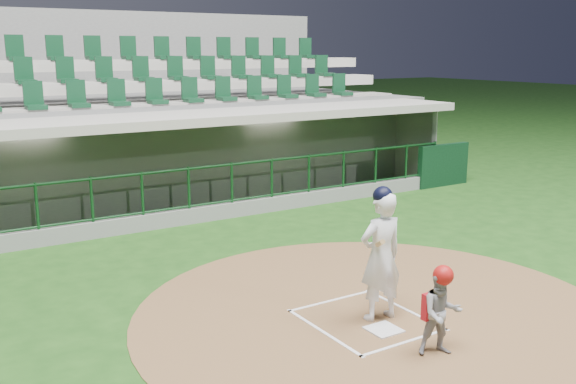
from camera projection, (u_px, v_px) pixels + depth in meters
The scene contains 8 objects.
ground at pixel (353, 314), 9.48m from camera, with size 120.00×120.00×0.00m, color #184012.
dirt_circle at pixel (377, 314), 9.47m from camera, with size 7.20×7.20×0.01m, color brown.
home_plate at pixel (384, 330), 8.90m from camera, with size 0.43×0.43×0.02m, color silver.
batter_box_chalk at pixel (365, 320), 9.23m from camera, with size 1.55×1.80×0.01m.
dugout_structure at pixel (163, 168), 15.82m from camera, with size 16.40×3.70×3.00m.
seating_deck at pixel (118, 136), 18.19m from camera, with size 17.00×6.72×5.15m.
batter at pixel (381, 254), 9.08m from camera, with size 0.90×0.89×1.96m.
catcher at pixel (441, 310), 8.10m from camera, with size 0.66×0.60×1.19m.
Camera 1 is at (-5.52, -7.00, 3.82)m, focal length 40.00 mm.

